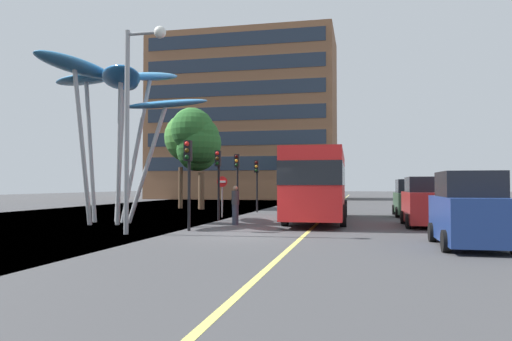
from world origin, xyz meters
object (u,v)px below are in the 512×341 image
at_px(traffic_light_kerb_far, 218,170).
at_px(traffic_light_island_mid, 237,171).
at_px(no_entry_sign, 222,190).
at_px(car_parked_far, 413,199).
at_px(traffic_light_opposite, 257,175).
at_px(pedestrian, 235,205).
at_px(traffic_light_kerb_near, 188,165).
at_px(car_parked_near, 469,212).
at_px(car_parked_mid, 428,203).
at_px(street_lamp, 136,102).
at_px(leaf_sculpture, 117,89).
at_px(red_bus, 318,181).

xyz_separation_m(traffic_light_kerb_far, traffic_light_island_mid, (-0.19, 4.62, 0.08)).
bearing_deg(no_entry_sign, car_parked_far, 16.65).
bearing_deg(traffic_light_opposite, pedestrian, -83.43).
height_order(traffic_light_kerb_near, car_parked_near, traffic_light_kerb_near).
height_order(traffic_light_island_mid, traffic_light_opposite, traffic_light_island_mid).
distance_m(traffic_light_island_mid, pedestrian, 7.58).
distance_m(car_parked_near, car_parked_mid, 7.05).
relative_size(traffic_light_kerb_far, pedestrian, 2.01).
bearing_deg(pedestrian, traffic_light_kerb_far, 121.69).
bearing_deg(traffic_light_opposite, car_parked_mid, -43.42).
distance_m(traffic_light_kerb_far, car_parked_near, 13.43).
bearing_deg(street_lamp, traffic_light_opposite, 84.75).
xyz_separation_m(leaf_sculpture, street_lamp, (3.24, -4.63, -1.54)).
bearing_deg(traffic_light_kerb_far, car_parked_mid, -9.23).
distance_m(leaf_sculpture, car_parked_near, 16.38).
height_order(red_bus, no_entry_sign, red_bus).
xyz_separation_m(car_parked_mid, pedestrian, (-8.37, -0.93, -0.13)).
xyz_separation_m(traffic_light_island_mid, traffic_light_opposite, (0.62, 2.77, -0.17)).
bearing_deg(traffic_light_opposite, traffic_light_kerb_far, -93.31).
bearing_deg(red_bus, car_parked_near, -60.29).
relative_size(traffic_light_island_mid, car_parked_mid, 0.87).
height_order(car_parked_near, car_parked_mid, car_parked_near).
bearing_deg(traffic_light_kerb_near, traffic_light_island_mid, 93.84).
height_order(traffic_light_kerb_far, car_parked_near, traffic_light_kerb_far).
relative_size(traffic_light_island_mid, traffic_light_opposite, 1.07).
bearing_deg(red_bus, pedestrian, -140.51).
bearing_deg(car_parked_near, no_entry_sign, 134.18).
bearing_deg(leaf_sculpture, car_parked_far, 29.76).
xyz_separation_m(traffic_light_opposite, pedestrian, (1.14, -9.93, -1.59)).
bearing_deg(traffic_light_kerb_near, no_entry_sign, 96.71).
bearing_deg(traffic_light_opposite, red_bus, -56.96).
xyz_separation_m(red_bus, traffic_light_island_mid, (-5.22, 4.31, 0.68)).
bearing_deg(no_entry_sign, traffic_light_kerb_near, -83.29).
height_order(street_lamp, no_entry_sign, street_lamp).
bearing_deg(no_entry_sign, car_parked_mid, -20.33).
relative_size(traffic_light_opposite, no_entry_sign, 1.50).
height_order(traffic_light_kerb_far, traffic_light_island_mid, traffic_light_island_mid).
xyz_separation_m(traffic_light_kerb_far, car_parked_near, (10.15, -8.66, -1.54)).
height_order(red_bus, traffic_light_island_mid, traffic_light_island_mid).
bearing_deg(leaf_sculpture, traffic_light_opposite, 65.61).
bearing_deg(traffic_light_opposite, car_parked_near, -58.79).
xyz_separation_m(traffic_light_kerb_near, traffic_light_opposite, (-0.08, 13.13, -0.09)).
distance_m(car_parked_mid, street_lamp, 12.88).
height_order(traffic_light_opposite, car_parked_mid, traffic_light_opposite).
xyz_separation_m(traffic_light_kerb_far, street_lamp, (-0.93, -7.38, 2.25)).
xyz_separation_m(leaf_sculpture, traffic_light_island_mid, (3.98, 7.37, -3.71)).
distance_m(leaf_sculpture, street_lamp, 5.86).
distance_m(traffic_light_island_mid, traffic_light_opposite, 2.84).
bearing_deg(leaf_sculpture, car_parked_mid, 4.62).
xyz_separation_m(traffic_light_opposite, car_parked_far, (9.58, -2.04, -1.49)).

